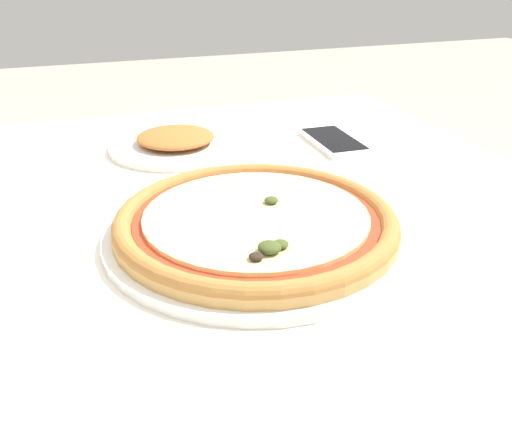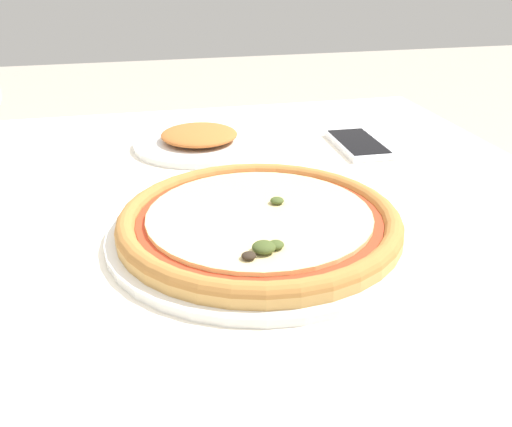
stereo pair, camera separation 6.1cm
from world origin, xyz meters
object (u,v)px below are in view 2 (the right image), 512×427
dining_table (142,300)px  side_plate (197,140)px  cell_phone (356,144)px  pizza_plate (256,224)px

dining_table → side_plate: (0.11, 0.30, 0.10)m
cell_phone → side_plate: 0.26m
cell_phone → side_plate: (-0.25, 0.06, 0.01)m
side_plate → pizza_plate: bearing=-86.2°
side_plate → cell_phone: bearing=-13.9°
pizza_plate → side_plate: size_ratio=1.61×
dining_table → cell_phone: cell_phone is taller
pizza_plate → side_plate: 0.33m
pizza_plate → dining_table: bearing=168.6°
dining_table → pizza_plate: (0.13, -0.03, 0.10)m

